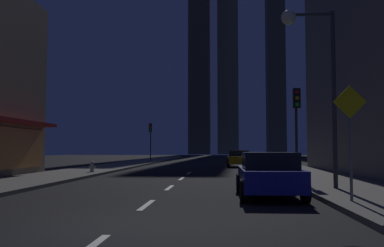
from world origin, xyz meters
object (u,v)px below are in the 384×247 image
at_px(car_parked_far, 238,158).
at_px(traffic_light_near_right, 297,113).
at_px(pedestrian_crossing_sign, 350,132).
at_px(car_parked_near, 269,174).
at_px(street_lamp_right, 310,54).
at_px(traffic_light_far_left, 150,134).
at_px(fire_hydrant_far_left, 92,167).

bearing_deg(car_parked_far, traffic_light_near_right, -83.86).
distance_m(traffic_light_near_right, pedestrian_crossing_sign, 7.60).
relative_size(car_parked_near, street_lamp_right, 0.64).
relative_size(traffic_light_near_right, traffic_light_far_left, 1.00).
bearing_deg(fire_hydrant_far_left, traffic_light_near_right, -29.29).
distance_m(car_parked_far, pedestrian_crossing_sign, 25.29).
height_order(traffic_light_near_right, street_lamp_right, street_lamp_right).
height_order(car_parked_near, pedestrian_crossing_sign, pedestrian_crossing_sign).
distance_m(traffic_light_far_left, street_lamp_right, 31.31).
relative_size(car_parked_far, fire_hydrant_far_left, 6.48).
distance_m(car_parked_near, pedestrian_crossing_sign, 3.07).
bearing_deg(car_parked_near, traffic_light_near_right, 71.11).
height_order(fire_hydrant_far_left, pedestrian_crossing_sign, pedestrian_crossing_sign).
bearing_deg(traffic_light_near_right, traffic_light_far_left, 113.23).
relative_size(fire_hydrant_far_left, pedestrian_crossing_sign, 0.21).
xyz_separation_m(traffic_light_near_right, traffic_light_far_left, (-11.00, 25.63, 0.00)).
bearing_deg(traffic_light_far_left, traffic_light_near_right, -66.77).
distance_m(street_lamp_right, pedestrian_crossing_sign, 4.90).
height_order(car_parked_far, traffic_light_near_right, traffic_light_near_right).
height_order(fire_hydrant_far_left, traffic_light_far_left, traffic_light_far_left).
height_order(fire_hydrant_far_left, traffic_light_near_right, traffic_light_near_right).
bearing_deg(traffic_light_near_right, car_parked_near, -108.89).
height_order(car_parked_near, street_lamp_right, street_lamp_right).
distance_m(car_parked_far, traffic_light_near_right, 17.95).
xyz_separation_m(car_parked_near, fire_hydrant_far_left, (-9.50, 11.95, -0.29)).
distance_m(traffic_light_far_left, pedestrian_crossing_sign, 34.96).
xyz_separation_m(fire_hydrant_far_left, pedestrian_crossing_sign, (11.50, -13.90, 1.56)).
bearing_deg(fire_hydrant_far_left, car_parked_near, -51.51).
relative_size(fire_hydrant_far_left, street_lamp_right, 0.10).
relative_size(fire_hydrant_far_left, traffic_light_far_left, 0.16).
xyz_separation_m(car_parked_far, fire_hydrant_far_left, (-9.50, -11.28, -0.29)).
height_order(car_parked_near, traffic_light_near_right, traffic_light_near_right).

